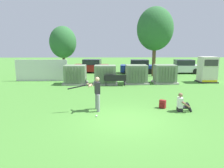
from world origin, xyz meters
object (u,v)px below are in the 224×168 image
Objects in this scene: transformer_mid_east at (136,74)px; seated_spectator at (182,104)px; generator_enclosure at (207,70)px; parked_car_leftmost at (91,66)px; sports_ball at (96,116)px; transformer_west at (75,75)px; backpack at (162,104)px; transformer_mid_west at (105,75)px; parked_car_left_of_center at (138,67)px; transformer_east at (165,74)px; batter at (96,92)px; parked_car_right_of_center at (183,67)px; park_bench at (115,79)px.

transformer_mid_east is 2.18× the size of seated_spectator.
generator_enclosure is 0.53× the size of parked_car_leftmost.
parked_car_leftmost reaches higher than sports_ball.
transformer_west and parked_car_leftmost have the same top height.
generator_enclosure is at bearing 57.59° from seated_spectator.
backpack reaches higher than sports_ball.
transformer_mid_west is 8.56m from seated_spectator.
transformer_west is at bearing 177.34° from transformer_mid_west.
backpack is 0.10× the size of parked_car_left_of_center.
parked_car_leftmost is at bearing 110.84° from seated_spectator.
parked_car_leftmost is (-5.79, 15.21, 0.38)m from seated_spectator.
seated_spectator is at bearing -99.36° from transformer_east.
batter is 14.83m from parked_car_left_of_center.
parked_car_leftmost is 11.07m from parked_car_right_of_center.
transformer_mid_east is 7.27m from backpack.
generator_enclosure is 2.39× the size of seated_spectator.
transformer_west is at bearing -133.74° from parked_car_left_of_center.
transformer_mid_west is 1.16× the size of park_bench.
transformer_mid_east is 7.91m from seated_spectator.
generator_enclosure is at bearing 39.85° from batter.
transformer_west is 7.76m from batter.
park_bench is (-1.89, -1.13, -0.25)m from transformer_mid_east.
generator_enclosure reaches higher than seated_spectator.
transformer_east is at bearing 2.77° from transformer_mid_east.
transformer_west is 9.16m from backpack.
batter reaches higher than parked_car_right_of_center.
sports_ball is at bearing -159.31° from backpack.
batter reaches higher than transformer_west.
seated_spectator is (1.25, -7.80, -0.41)m from transformer_mid_east.
park_bench is at bearing -16.48° from transformer_west.
sports_ball is (-9.53, -8.98, -1.09)m from generator_enclosure.
seated_spectator is at bearing -62.24° from transformer_mid_west.
parked_car_left_of_center is (-0.09, 14.45, 0.38)m from seated_spectator.
transformer_east is 10.34m from sports_ball.
transformer_mid_west is at bearing -176.13° from transformer_east.
transformer_west is at bearing 105.10° from sports_ball.
parked_car_leftmost is at bearing 121.49° from transformer_mid_east.
generator_enclosure is at bearing 10.63° from park_bench.
parked_car_right_of_center is (6.49, 6.51, -0.04)m from transformer_mid_east.
seated_spectator is at bearing -80.90° from transformer_mid_east.
backpack is at bearing -128.32° from generator_enclosure.
generator_enclosure is 9.79m from seated_spectator.
seated_spectator is at bearing -49.49° from transformer_west.
generator_enclosure is at bearing 4.21° from transformer_mid_west.
batter is (-1.20, -6.42, 0.44)m from park_bench.
transformer_mid_west is at bearing 117.76° from seated_spectator.
batter is (-5.65, -7.67, 0.19)m from transformer_east.
generator_enclosure is 5.23× the size of backpack.
parked_car_leftmost is 5.75m from parked_car_left_of_center.
seated_spectator is at bearing -3.28° from batter.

